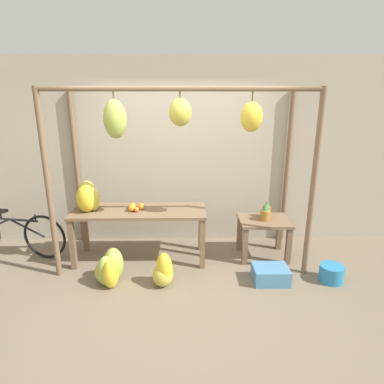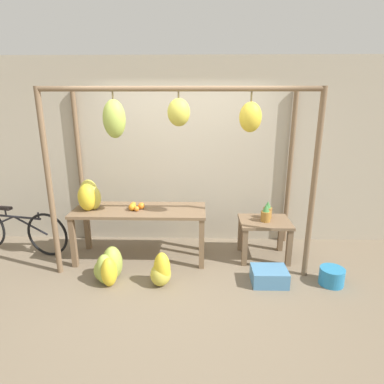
{
  "view_description": "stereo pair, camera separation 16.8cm",
  "coord_description": "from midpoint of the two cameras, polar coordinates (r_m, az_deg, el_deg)",
  "views": [
    {
      "loc": [
        0.06,
        -3.41,
        2.21
      ],
      "look_at": [
        0.13,
        0.76,
        0.99
      ],
      "focal_mm": 30.0,
      "sensor_mm": 36.0,
      "label": 1
    },
    {
      "loc": [
        0.23,
        -3.41,
        2.21
      ],
      "look_at": [
        0.13,
        0.76,
        0.99
      ],
      "focal_mm": 30.0,
      "sensor_mm": 36.0,
      "label": 2
    }
  ],
  "objects": [
    {
      "name": "display_table_side",
      "position": [
        4.68,
        11.61,
        -6.32
      ],
      "size": [
        0.7,
        0.56,
        0.57
      ],
      "color": "brown",
      "rests_on": "ground_plane"
    },
    {
      "name": "blue_bucket",
      "position": [
        4.46,
        22.54,
        -13.22
      ],
      "size": [
        0.3,
        0.3,
        0.21
      ],
      "color": "teal",
      "rests_on": "ground_plane"
    },
    {
      "name": "banana_pile_ground_left",
      "position": [
        4.2,
        -15.55,
        -13.19
      ],
      "size": [
        0.38,
        0.45,
        0.44
      ],
      "color": "gold",
      "rests_on": "ground_plane"
    },
    {
      "name": "shop_wall_back",
      "position": [
        4.95,
        -2.67,
        6.88
      ],
      "size": [
        8.0,
        0.08,
        2.8
      ],
      "color": "#B2A893",
      "rests_on": "ground_plane"
    },
    {
      "name": "stall_awning",
      "position": [
        3.97,
        -3.6,
        9.28
      ],
      "size": [
        3.28,
        1.2,
        2.34
      ],
      "color": "brown",
      "rests_on": "ground_plane"
    },
    {
      "name": "banana_pile_ground_right",
      "position": [
        4.04,
        -6.29,
        -14.01
      ],
      "size": [
        0.31,
        0.32,
        0.43
      ],
      "color": "yellow",
      "rests_on": "ground_plane"
    },
    {
      "name": "parked_bicycle",
      "position": [
        5.38,
        -30.19,
        -6.34
      ],
      "size": [
        1.67,
        0.38,
        0.7
      ],
      "color": "black",
      "rests_on": "ground_plane"
    },
    {
      "name": "pineapple_cluster",
      "position": [
        4.63,
        11.97,
        -3.41
      ],
      "size": [
        0.18,
        0.26,
        0.26
      ],
      "color": "#A3702D",
      "rests_on": "display_table_side"
    },
    {
      "name": "orange_pile",
      "position": [
        4.46,
        -11.14,
        -2.67
      ],
      "size": [
        0.21,
        0.24,
        0.09
      ],
      "color": "orange",
      "rests_on": "display_table_main"
    },
    {
      "name": "banana_pile_on_table",
      "position": [
        4.58,
        -19.02,
        -0.87
      ],
      "size": [
        0.4,
        0.48,
        0.4
      ],
      "color": "gold",
      "rests_on": "display_table_main"
    },
    {
      "name": "ground_plane",
      "position": [
        4.07,
        -2.99,
        -16.63
      ],
      "size": [
        20.0,
        20.0,
        0.0
      ],
      "primitive_type": "plane",
      "color": "#756651"
    },
    {
      "name": "fruit_crate_white",
      "position": [
        4.23,
        12.65,
        -14.11
      ],
      "size": [
        0.43,
        0.33,
        0.2
      ],
      "color": "#4C84B2",
      "rests_on": "ground_plane"
    },
    {
      "name": "display_table_main",
      "position": [
        4.52,
        -10.37,
        -4.35
      ],
      "size": [
        1.82,
        0.65,
        0.74
      ],
      "color": "brown",
      "rests_on": "ground_plane"
    }
  ]
}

